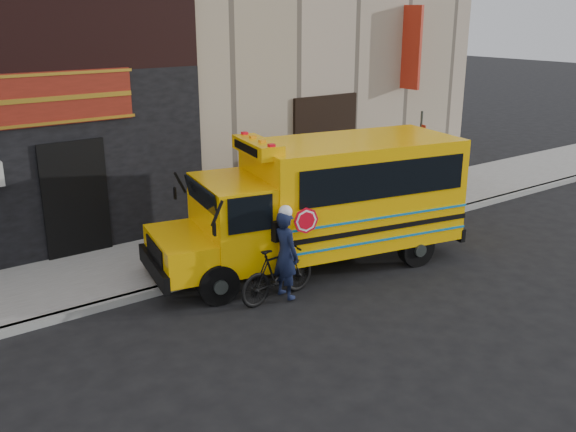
# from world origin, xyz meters

# --- Properties ---
(ground) EXTENTS (120.00, 120.00, 0.00)m
(ground) POSITION_xyz_m (0.00, 0.00, 0.00)
(ground) COLOR black
(ground) RESTS_ON ground
(curb) EXTENTS (40.00, 0.20, 0.15)m
(curb) POSITION_xyz_m (0.00, 2.60, 0.07)
(curb) COLOR gray
(curb) RESTS_ON ground
(sidewalk) EXTENTS (40.00, 3.00, 0.15)m
(sidewalk) POSITION_xyz_m (0.00, 4.10, 0.07)
(sidewalk) COLOR slate
(sidewalk) RESTS_ON ground
(school_bus) EXTENTS (7.18, 3.44, 2.92)m
(school_bus) POSITION_xyz_m (1.09, 1.89, 1.51)
(school_bus) COLOR black
(school_bus) RESTS_ON ground
(sign_pole) EXTENTS (0.09, 0.25, 2.84)m
(sign_pole) POSITION_xyz_m (5.53, 3.26, 1.58)
(sign_pole) COLOR #39403C
(sign_pole) RESTS_ON ground
(bicycle) EXTENTS (1.85, 0.70, 1.09)m
(bicycle) POSITION_xyz_m (-0.83, 1.00, 0.54)
(bicycle) COLOR black
(bicycle) RESTS_ON ground
(cyclist) EXTENTS (0.45, 0.66, 1.75)m
(cyclist) POSITION_xyz_m (-0.70, 0.93, 0.88)
(cyclist) COLOR black
(cyclist) RESTS_ON ground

